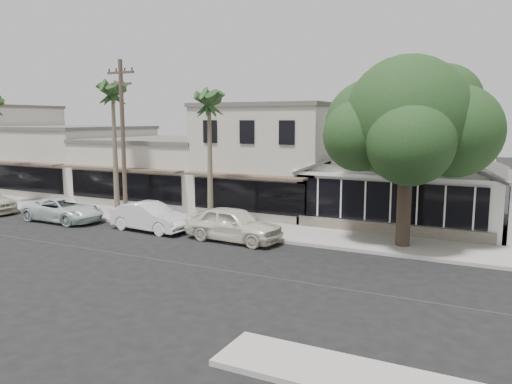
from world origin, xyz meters
The scene contains 13 objects.
ground centered at (0.00, 0.00, 0.00)m, with size 140.00×140.00×0.00m, color black.
sidewalk_north centered at (-8.00, 6.75, 0.07)m, with size 90.00×3.50×0.15m, color #9E9991.
corner_shop centered at (5.00, 12.47, 2.62)m, with size 10.40×8.60×5.10m.
row_building_near centered at (-3.00, 13.50, 3.25)m, with size 8.00×10.00×6.50m, color #B8B4A6.
row_building_midnear centered at (-12.00, 13.50, 2.10)m, with size 10.00×10.00×4.20m, color silver.
row_building_midfar centered at (-22.50, 13.50, 2.50)m, with size 11.00×10.00×5.00m, color #B8B4A6.
utility_pole centered at (-9.00, 5.20, 4.79)m, with size 1.80×0.24×9.00m.
car_0 centered at (-1.53, 4.29, 0.82)m, with size 1.94×4.83×1.65m, color silver.
car_1 centered at (-6.53, 4.24, 0.74)m, with size 1.58×4.52×1.49m, color white.
car_2 centered at (-12.48, 3.94, 0.68)m, with size 2.26×4.91×1.36m, color silver.
shade_tree centered at (5.92, 6.76, 5.65)m, with size 7.73×6.99×8.58m.
palm_east centered at (-3.72, 5.73, 6.56)m, with size 2.26×2.26×7.63m.
palm_mid centered at (-11.05, 6.76, 7.27)m, with size 2.83×2.83×8.44m.
Camera 1 is at (10.01, -16.09, 5.79)m, focal length 35.00 mm.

